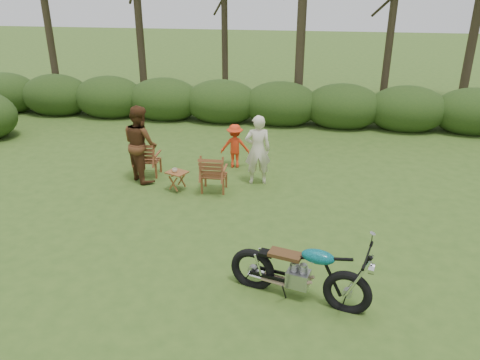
% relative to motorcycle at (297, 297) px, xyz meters
% --- Properties ---
extents(ground, '(80.00, 80.00, 0.00)m').
position_rel_motorcycle_xyz_m(ground, '(-1.03, 0.30, 0.00)').
color(ground, '#33511B').
rests_on(ground, ground).
extents(tree_line, '(22.52, 11.62, 8.14)m').
position_rel_motorcycle_xyz_m(tree_line, '(-0.53, 10.04, 3.81)').
color(tree_line, '#33291C').
rests_on(tree_line, ground).
extents(motorcycle, '(2.18, 1.27, 1.17)m').
position_rel_motorcycle_xyz_m(motorcycle, '(0.00, 0.00, 0.00)').
color(motorcycle, '#0C959E').
rests_on(motorcycle, ground).
extents(lawn_chair_right, '(0.64, 0.64, 0.90)m').
position_rel_motorcycle_xyz_m(lawn_chair_right, '(-2.06, 3.61, 0.00)').
color(lawn_chair_right, brown).
rests_on(lawn_chair_right, ground).
extents(lawn_chair_left, '(0.65, 0.65, 0.91)m').
position_rel_motorcycle_xyz_m(lawn_chair_left, '(-3.85, 4.26, 0.00)').
color(lawn_chair_left, brown).
rests_on(lawn_chair_left, ground).
extents(side_table, '(0.56, 0.53, 0.46)m').
position_rel_motorcycle_xyz_m(side_table, '(-2.88, 3.46, 0.23)').
color(side_table, brown).
rests_on(side_table, ground).
extents(cup, '(0.11, 0.11, 0.09)m').
position_rel_motorcycle_xyz_m(cup, '(-2.92, 3.44, 0.51)').
color(cup, beige).
rests_on(cup, side_table).
extents(adult_a, '(0.67, 0.52, 1.65)m').
position_rel_motorcycle_xyz_m(adult_a, '(-1.16, 4.20, 0.00)').
color(adult_a, beige).
rests_on(adult_a, ground).
extents(adult_b, '(1.11, 1.10, 1.81)m').
position_rel_motorcycle_xyz_m(adult_b, '(-3.89, 3.97, 0.00)').
color(adult_b, '#4F2C16').
rests_on(adult_b, ground).
extents(child, '(0.77, 0.51, 1.12)m').
position_rel_motorcycle_xyz_m(child, '(-1.85, 5.13, 0.00)').
color(child, red).
rests_on(child, ground).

